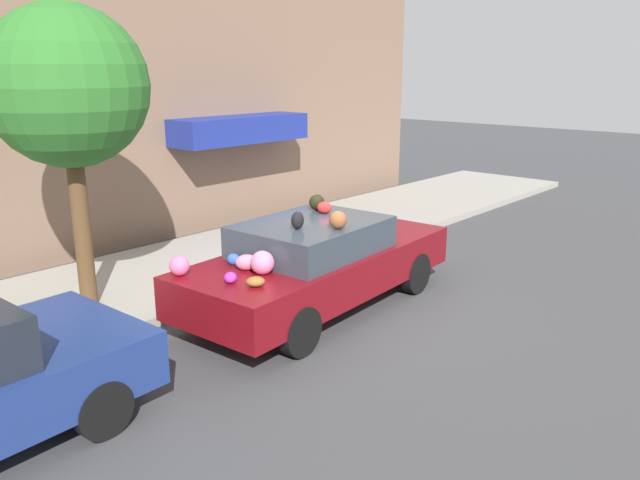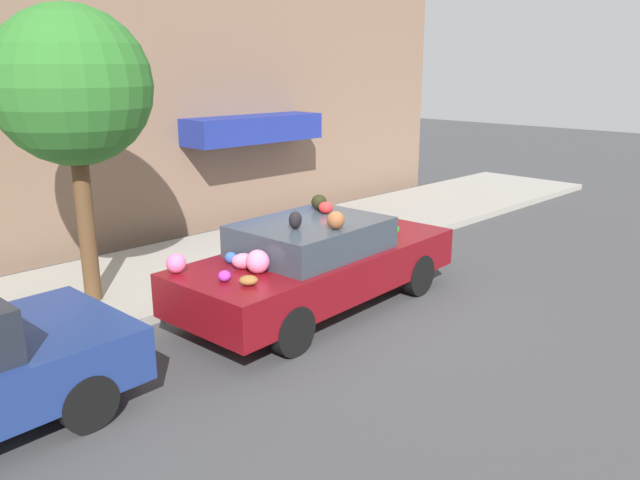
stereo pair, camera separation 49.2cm
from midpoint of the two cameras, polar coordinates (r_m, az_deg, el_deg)
ground_plane at (r=9.39m, az=-1.86°, el=-6.06°), size 60.00×60.00×0.00m
sidewalk_curb at (r=11.30m, az=-11.81°, el=-2.23°), size 24.00×3.20×0.14m
building_facade at (r=12.74m, az=-18.07°, el=11.00°), size 18.00×1.20×5.27m
street_tree at (r=9.18m, az=-23.60°, el=12.60°), size 2.15×2.15×4.15m
fire_hydrant at (r=10.19m, az=-9.21°, el=-1.60°), size 0.20×0.20×0.70m
art_car at (r=9.06m, az=-1.76°, el=-2.01°), size 4.69×2.05×1.60m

